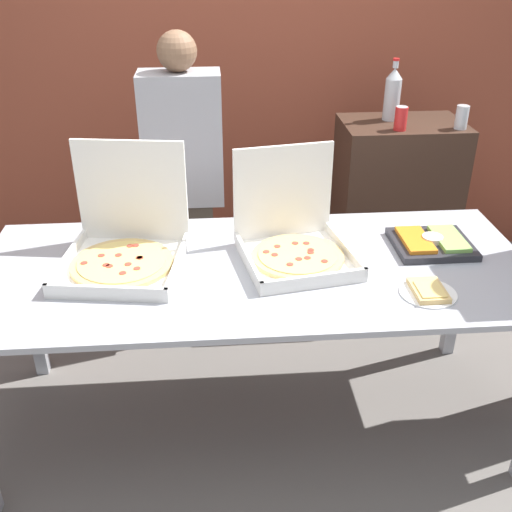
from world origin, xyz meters
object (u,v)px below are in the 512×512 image
Objects in this scene: veggie_tray at (432,243)px; person_guest_cap at (185,188)px; soda_can_silver at (462,117)px; paper_plate_front_right at (428,291)px; pizza_box_near_left at (125,245)px; soda_can_colored at (401,118)px; soda_bottle at (393,94)px; pizza_box_far_right at (294,240)px.

veggie_tray is 1.29m from person_guest_cap.
paper_plate_front_right is at bearing -114.43° from soda_can_silver.
person_guest_cap reaches higher than soda_can_silver.
person_guest_cap is at bearing 81.32° from pizza_box_near_left.
soda_can_colored is 0.08× the size of person_guest_cap.
soda_bottle reaches higher than paper_plate_front_right.
veggie_tray is at bearing -6.61° from pizza_box_far_right.
soda_can_silver is (0.32, -0.20, -0.08)m from soda_bottle.
paper_plate_front_right is at bearing -99.69° from soda_can_colored.
soda_can_silver is 1.50m from person_guest_cap.
pizza_box_far_right reaches higher than paper_plate_front_right.
pizza_box_far_right reaches higher than soda_can_colored.
paper_plate_front_right is 1.74× the size of soda_can_silver.
soda_can_colored is at bearing 80.31° from paper_plate_front_right.
pizza_box_far_right is 0.88m from person_guest_cap.
pizza_box_far_right reaches higher than soda_can_silver.
pizza_box_near_left is at bearing -149.06° from soda_can_colored.
veggie_tray is 0.93m from soda_can_silver.
paper_plate_front_right is 0.13× the size of person_guest_cap.
pizza_box_near_left is 2.54× the size of paper_plate_front_right.
soda_can_silver and soda_can_colored have the same top height.
pizza_box_near_left is at bearing 72.99° from person_guest_cap.
person_guest_cap is at bearing 112.58° from pizza_box_far_right.
person_guest_cap is (-1.08, 0.71, -0.00)m from veggie_tray.
soda_can_silver reaches higher than veggie_tray.
pizza_box_near_left is 1.31m from veggie_tray.
pizza_box_near_left is 1.06× the size of pizza_box_far_right.
soda_bottle is (0.06, 0.98, 0.40)m from veggie_tray.
paper_plate_front_right is at bearing -110.59° from veggie_tray.
soda_can_colored is at bearing 39.27° from pizza_box_near_left.
veggie_tray is 2.66× the size of soda_can_silver.
pizza_box_far_right is at bearing 122.51° from person_guest_cap.
veggie_tray is at bearing 146.85° from person_guest_cap.
pizza_box_far_right is 1.09m from soda_can_colored.
soda_bottle is 0.39m from soda_can_silver.
soda_can_colored is (0.67, 0.82, 0.27)m from pizza_box_far_right.
pizza_box_near_left reaches higher than veggie_tray.
soda_can_silver is at bearing 29.56° from pizza_box_far_right.
veggie_tray is 0.20× the size of person_guest_cap.
soda_bottle is 0.21m from soda_can_colored.
person_guest_cap reaches higher than soda_bottle.
pizza_box_near_left is 1.89m from soda_can_silver.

